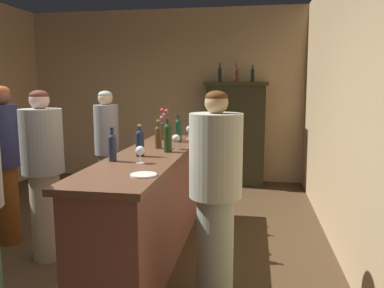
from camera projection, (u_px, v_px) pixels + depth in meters
floor at (80, 262)px, 3.60m from camera, size 8.91×8.91×0.00m
wall_back at (165, 96)px, 6.77m from camera, size 5.00×0.12×2.99m
wall_right at (369, 109)px, 2.97m from camera, size 0.12×6.97×2.99m
bar_counter at (151, 204)px, 3.72m from camera, size 0.65×2.71×1.02m
display_cabinet at (236, 132)px, 6.36m from camera, size 1.04×0.42×1.73m
wine_bottle_rose at (168, 136)px, 3.69m from camera, size 0.08×0.08×0.34m
wine_bottle_riesling at (112, 146)px, 3.24m from camera, size 0.07×0.07×0.29m
wine_bottle_merlot at (178, 129)px, 4.36m from camera, size 0.08×0.08×0.31m
wine_bottle_syrah at (140, 142)px, 3.47m from camera, size 0.08×0.08×0.29m
wine_bottle_chardonnay at (158, 136)px, 3.91m from camera, size 0.07×0.07×0.30m
wine_glass_front at (176, 139)px, 3.86m from camera, size 0.08×0.08×0.15m
wine_glass_mid at (140, 151)px, 3.16m from camera, size 0.08×0.08×0.15m
wine_glass_rear at (189, 130)px, 4.60m from camera, size 0.07×0.07×0.16m
flower_arrangement at (164, 129)px, 4.57m from camera, size 0.14×0.15×0.38m
cheese_plate at (144, 175)px, 2.73m from camera, size 0.20×0.20×0.01m
display_bottle_left at (220, 74)px, 6.26m from camera, size 0.07×0.07×0.32m
display_bottle_midleft at (236, 74)px, 6.21m from camera, size 0.08×0.08×0.31m
display_bottle_center at (252, 74)px, 6.17m from camera, size 0.07×0.07×0.29m
patron_redhead at (5, 156)px, 3.92m from camera, size 0.30×0.30×1.67m
patron_near_entrance at (107, 148)px, 4.77m from camera, size 0.31×0.31×1.61m
patron_tall at (44, 170)px, 3.56m from camera, size 0.39×0.39×1.63m
bartender at (215, 191)px, 2.84m from camera, size 0.40×0.40×1.64m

